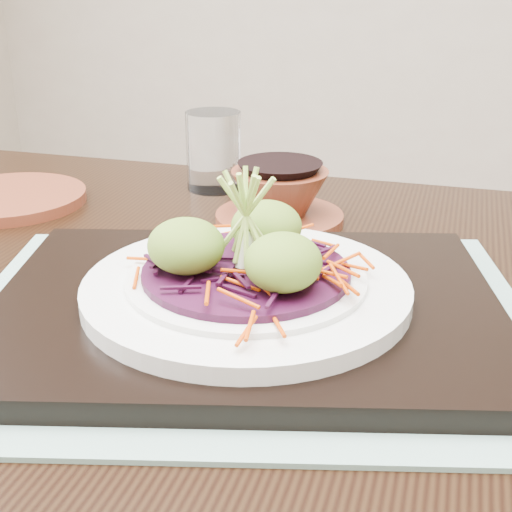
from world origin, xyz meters
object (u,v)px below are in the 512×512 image
at_px(dining_table, 270,394).
at_px(white_plate, 246,287).
at_px(serving_tray, 246,307).
at_px(water_glass, 214,151).
at_px(terracotta_bowl_set, 280,200).
at_px(terracotta_side_plate, 9,198).

height_order(dining_table, white_plate, white_plate).
relative_size(dining_table, white_plate, 4.79).
bearing_deg(white_plate, serving_tray, -90.00).
distance_m(dining_table, water_glass, 0.37).
relative_size(dining_table, terracotta_bowl_set, 6.68).
height_order(serving_tray, terracotta_bowl_set, terracotta_bowl_set).
bearing_deg(dining_table, white_plate, -101.22).
relative_size(serving_tray, terracotta_bowl_set, 2.14).
distance_m(terracotta_side_plate, terracotta_bowl_set, 0.34).
xyz_separation_m(dining_table, serving_tray, (-0.00, -0.05, 0.11)).
bearing_deg(dining_table, terracotta_bowl_set, 102.67).
relative_size(terracotta_side_plate, terracotta_bowl_set, 0.97).
height_order(white_plate, terracotta_bowl_set, terracotta_bowl_set).
relative_size(serving_tray, terracotta_side_plate, 2.20).
bearing_deg(serving_tray, terracotta_side_plate, 135.61).
bearing_deg(terracotta_bowl_set, water_glass, 145.19).
bearing_deg(white_plate, water_glass, 120.66).
height_order(terracotta_side_plate, water_glass, water_glass).
bearing_deg(water_glass, terracotta_bowl_set, -34.81).
bearing_deg(water_glass, serving_tray, -59.34).
xyz_separation_m(water_glass, terracotta_bowl_set, (0.13, -0.09, -0.02)).
bearing_deg(terracotta_bowl_set, dining_table, -70.22).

